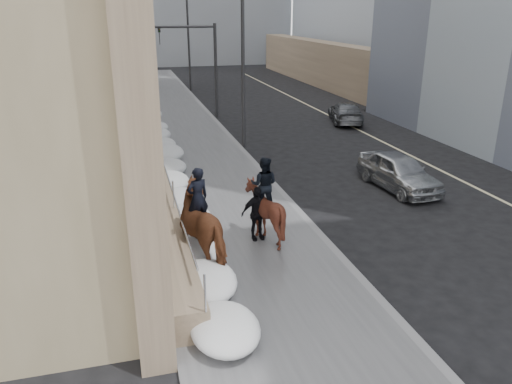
{
  "coord_description": "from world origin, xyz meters",
  "views": [
    {
      "loc": [
        -3.09,
        -10.85,
        6.82
      ],
      "look_at": [
        0.53,
        2.63,
        1.7
      ],
      "focal_mm": 35.0,
      "sensor_mm": 36.0,
      "label": 1
    }
  ],
  "objects_px": {
    "mounted_horse_left": "(207,225)",
    "car_silver": "(399,171)",
    "mounted_horse_right": "(264,207)",
    "pedestrian": "(257,213)",
    "car_grey": "(346,112)"
  },
  "relations": [
    {
      "from": "mounted_horse_left",
      "to": "car_silver",
      "type": "distance_m",
      "value": 9.66
    },
    {
      "from": "pedestrian",
      "to": "mounted_horse_left",
      "type": "bearing_deg",
      "value": -152.62
    },
    {
      "from": "mounted_horse_right",
      "to": "car_grey",
      "type": "height_order",
      "value": "mounted_horse_right"
    },
    {
      "from": "mounted_horse_right",
      "to": "pedestrian",
      "type": "height_order",
      "value": "mounted_horse_right"
    },
    {
      "from": "mounted_horse_left",
      "to": "pedestrian",
      "type": "bearing_deg",
      "value": -165.15
    },
    {
      "from": "mounted_horse_right",
      "to": "car_silver",
      "type": "height_order",
      "value": "mounted_horse_right"
    },
    {
      "from": "mounted_horse_left",
      "to": "car_silver",
      "type": "xyz_separation_m",
      "value": [
        8.51,
        4.53,
        -0.56
      ]
    },
    {
      "from": "car_silver",
      "to": "car_grey",
      "type": "height_order",
      "value": "car_silver"
    },
    {
      "from": "mounted_horse_left",
      "to": "car_silver",
      "type": "bearing_deg",
      "value": -172.31
    },
    {
      "from": "car_silver",
      "to": "mounted_horse_left",
      "type": "bearing_deg",
      "value": -156.42
    },
    {
      "from": "mounted_horse_left",
      "to": "car_silver",
      "type": "height_order",
      "value": "mounted_horse_left"
    },
    {
      "from": "pedestrian",
      "to": "car_silver",
      "type": "xyz_separation_m",
      "value": [
        6.79,
        3.32,
        -0.25
      ]
    },
    {
      "from": "car_silver",
      "to": "car_grey",
      "type": "relative_size",
      "value": 0.94
    },
    {
      "from": "car_grey",
      "to": "mounted_horse_right",
      "type": "bearing_deg",
      "value": 73.93
    },
    {
      "from": "mounted_horse_left",
      "to": "pedestrian",
      "type": "distance_m",
      "value": 2.13
    }
  ]
}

